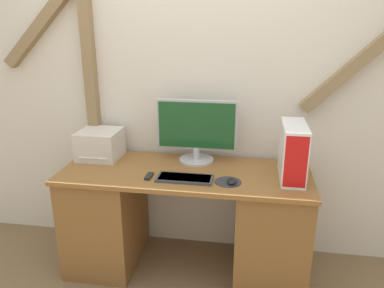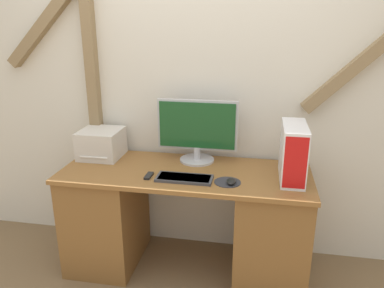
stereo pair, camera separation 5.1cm
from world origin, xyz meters
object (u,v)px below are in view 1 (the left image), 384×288
mouse (232,181)px  computer_tower (293,152)px  remote_control (149,176)px  printer (100,144)px  keyboard (185,178)px  monitor (197,129)px

mouse → computer_tower: 0.44m
mouse → remote_control: size_ratio=0.92×
remote_control → mouse: bearing=-1.3°
mouse → printer: size_ratio=0.32×
printer → remote_control: 0.56m
keyboard → mouse: bearing=-2.6°
printer → remote_control: printer is taller
mouse → remote_control: 0.55m
monitor → keyboard: monitor is taller
monitor → remote_control: bearing=-126.7°
printer → monitor: bearing=3.5°
mouse → printer: bearing=162.2°
monitor → printer: monitor is taller
computer_tower → printer: 1.40m
computer_tower → monitor: bearing=162.4°
printer → keyboard: bearing=-23.8°
monitor → keyboard: 0.42m
computer_tower → remote_control: 0.95m
keyboard → mouse: size_ratio=3.70×
mouse → keyboard: bearing=177.4°
keyboard → mouse: mouse is taller
mouse → remote_control: bearing=178.7°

